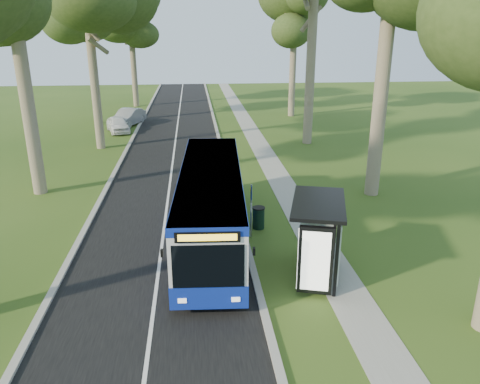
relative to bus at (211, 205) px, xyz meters
The scene contains 15 objects.
ground 2.37m from the bus, 36.58° to the right, with size 120.00×120.00×0.00m, color #2F4C17.
road 9.34m from the bus, 103.17° to the left, with size 7.00×100.00×0.02m, color black.
kerb_east 9.20m from the bus, 81.10° to the left, with size 0.25×100.00×0.12m, color #9E9B93.
kerb_west 10.67m from the bus, 121.99° to the left, with size 0.25×100.00×0.12m, color #9E9B93.
centre_line 9.33m from the bus, 103.17° to the left, with size 0.12×100.00×0.01m, color white.
footpath 10.11m from the bus, 63.83° to the left, with size 1.50×100.00×0.02m, color gray.
bus is the anchor object (origin of this frame).
bus_stop_sign 1.71m from the bus, ahead, with size 0.09×0.33×2.37m.
bus_shelter 5.41m from the bus, 45.63° to the right, with size 2.63×3.68×2.85m.
litter_bin 2.60m from the bus, 24.76° to the left, with size 0.57×0.57×1.00m.
car_white 23.77m from the bus, 107.46° to the left, with size 1.58×3.93×1.34m, color white.
car_silver 26.42m from the bus, 104.46° to the left, with size 1.60×4.60×1.52m, color #95979C.
tree_west_c 20.22m from the bus, 114.13° to the left, with size 5.20×5.20×12.88m.
tree_west_e 38.57m from the bus, 100.87° to the left, with size 5.20×5.20×13.52m.
tree_east_d 31.64m from the bus, 72.01° to the left, with size 5.20×5.20×13.74m.
Camera 1 is at (-2.03, -17.18, 8.55)m, focal length 35.00 mm.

